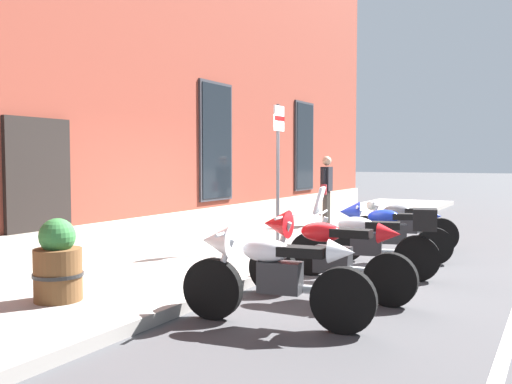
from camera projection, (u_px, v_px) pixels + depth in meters
The scene contains 11 objects.
ground_plane at pixel (292, 271), 8.50m from camera, with size 140.00×140.00×0.00m, color #38383A.
sidewalk at pixel (213, 258), 9.19m from camera, with size 28.96×2.90×0.14m, color gray.
brick_pub_facade at pixel (38, 6), 10.91m from camera, with size 22.96×5.39×9.50m.
motorcycle_white_sport at pixel (268, 271), 5.68m from camera, with size 0.64×2.06×1.03m.
motorcycle_red_sport at pixel (322, 252), 6.78m from camera, with size 0.62×2.15×1.07m.
motorcycle_silver_touring at pixel (371, 241), 7.94m from camera, with size 0.84×2.12×1.31m.
motorcycle_blue_sport at pixel (385, 229), 9.19m from camera, with size 0.80×1.97×1.01m.
motorcycle_grey_naked at pixel (402, 226), 10.42m from camera, with size 0.69×2.00×0.93m.
pedestrian_dark_jacket at pixel (326, 187), 13.30m from camera, with size 0.66×0.24×1.66m.
parking_sign at pixel (278, 156), 9.74m from camera, with size 0.36×0.07×2.55m.
barrel_planter at pixel (58, 264), 6.15m from camera, with size 0.55×0.55×0.92m.
Camera 1 is at (-7.62, -3.60, 1.70)m, focal length 38.81 mm.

